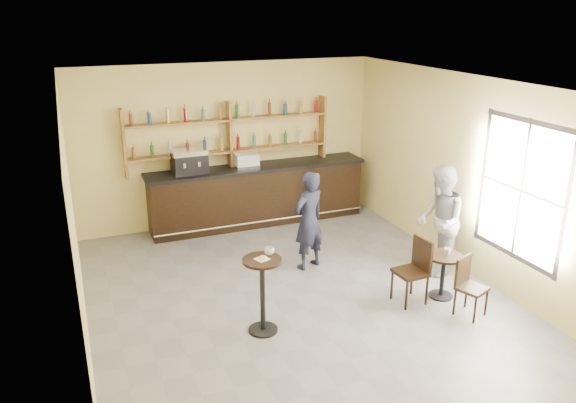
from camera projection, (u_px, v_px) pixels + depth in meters
name	position (u px, v px, depth m)	size (l,w,h in m)	color
floor	(295.00, 296.00, 8.58)	(7.00, 7.00, 0.00)	slate
ceiling	(296.00, 85.00, 7.52)	(7.00, 7.00, 0.00)	white
wall_back	(228.00, 144.00, 11.11)	(7.00, 7.00, 0.00)	#E8D584
wall_front	(447.00, 315.00, 4.98)	(7.00, 7.00, 0.00)	#E8D584
wall_left	(74.00, 226.00, 6.99)	(7.00, 7.00, 0.00)	#E8D584
wall_right	(466.00, 175.00, 9.10)	(7.00, 7.00, 0.00)	#E8D584
window_pane	(521.00, 191.00, 8.01)	(2.00, 2.00, 0.00)	white
window_frame	(521.00, 191.00, 8.01)	(0.04, 1.70, 2.10)	black
shelf_unit	(230.00, 135.00, 10.93)	(4.00, 0.26, 1.40)	brown
liquor_bottles	(229.00, 127.00, 10.87)	(3.68, 0.10, 1.00)	#8C5919
bar_counter	(258.00, 195.00, 11.31)	(4.42, 0.86, 1.20)	black
espresso_machine	(189.00, 161.00, 10.56)	(0.64, 0.41, 0.46)	black
pastry_case	(246.00, 160.00, 10.98)	(0.46, 0.37, 0.28)	silver
pedestal_table	(263.00, 296.00, 7.49)	(0.52, 0.52, 1.07)	black
napkin	(262.00, 259.00, 7.31)	(0.16, 0.16, 0.00)	white
donut	(263.00, 258.00, 7.30)	(0.11, 0.11, 0.04)	gold
cup_pedestal	(269.00, 251.00, 7.43)	(0.13, 0.13, 0.10)	white
man_main	(309.00, 221.00, 9.27)	(0.61, 0.40, 1.68)	black
cafe_table	(443.00, 276.00, 8.46)	(0.55, 0.55, 0.69)	black
cup_cafe	(448.00, 252.00, 8.35)	(0.10, 0.10, 0.10)	white
chair_west	(410.00, 272.00, 8.26)	(0.43, 0.43, 0.99)	black
chair_south	(472.00, 288.00, 7.92)	(0.37, 0.37, 0.86)	black
patron_second	(440.00, 221.00, 9.07)	(0.89, 0.69, 1.82)	#9C9BA1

